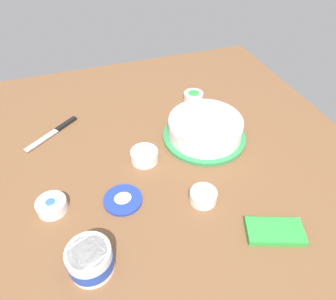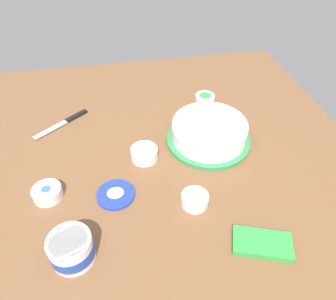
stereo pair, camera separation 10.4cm
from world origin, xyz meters
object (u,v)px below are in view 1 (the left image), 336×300
at_px(frosting_tub, 90,260).
at_px(sprinkle_bowl_green, 194,96).
at_px(spreading_knife, 56,130).
at_px(sprinkle_bowl_rainbow, 203,196).
at_px(frosted_cake, 205,128).
at_px(candy_box_lower, 275,231).
at_px(frosting_tub_lid, 123,200).
at_px(sprinkle_bowl_pink, 144,155).
at_px(sprinkle_bowl_blue, 52,205).

bearing_deg(frosting_tub, sprinkle_bowl_green, -129.98).
relative_size(spreading_knife, sprinkle_bowl_rainbow, 2.44).
distance_m(frosted_cake, sprinkle_bowl_green, 0.25).
xyz_separation_m(sprinkle_bowl_rainbow, candy_box_lower, (-0.14, 0.17, -0.01)).
bearing_deg(spreading_knife, frosting_tub_lid, 112.60).
bearing_deg(spreading_knife, sprinkle_bowl_green, -176.43).
bearing_deg(sprinkle_bowl_pink, frosting_tub, 55.79).
height_order(sprinkle_bowl_rainbow, sprinkle_bowl_pink, sprinkle_bowl_pink).
xyz_separation_m(frosting_tub, sprinkle_bowl_rainbow, (-0.35, -0.11, -0.02)).
bearing_deg(frosting_tub, frosting_tub_lid, -122.69).
distance_m(frosting_tub, sprinkle_bowl_rainbow, 0.36).
height_order(sprinkle_bowl_pink, sprinkle_bowl_blue, sprinkle_bowl_pink).
bearing_deg(frosting_tub_lid, candy_box_lower, 146.83).
height_order(sprinkle_bowl_pink, candy_box_lower, sprinkle_bowl_pink).
height_order(frosted_cake, sprinkle_bowl_green, frosted_cake).
height_order(frosting_tub_lid, spreading_knife, frosting_tub_lid).
relative_size(frosted_cake, frosting_tub, 2.71).
bearing_deg(frosting_tub, frosted_cake, -141.08).
distance_m(frosted_cake, frosting_tub_lid, 0.40).
distance_m(sprinkle_bowl_rainbow, candy_box_lower, 0.22).
bearing_deg(spreading_knife, sprinkle_bowl_blue, 84.95).
bearing_deg(frosted_cake, sprinkle_bowl_green, -102.91).
height_order(frosted_cake, candy_box_lower, frosted_cake).
distance_m(sprinkle_bowl_rainbow, sprinkle_bowl_green, 0.54).
xyz_separation_m(frosted_cake, spreading_knife, (0.52, -0.21, -0.04)).
bearing_deg(sprinkle_bowl_green, spreading_knife, 3.57).
distance_m(spreading_knife, sprinkle_bowl_green, 0.58).
height_order(sprinkle_bowl_green, sprinkle_bowl_blue, sprinkle_bowl_green).
relative_size(sprinkle_bowl_green, candy_box_lower, 0.53).
distance_m(frosting_tub_lid, sprinkle_bowl_rainbow, 0.24).
distance_m(sprinkle_bowl_rainbow, sprinkle_bowl_pink, 0.25).
relative_size(frosting_tub_lid, sprinkle_bowl_blue, 1.33).
xyz_separation_m(frosting_tub, spreading_knife, (0.05, -0.59, -0.03)).
bearing_deg(sprinkle_bowl_rainbow, sprinkle_bowl_blue, -14.11).
distance_m(frosting_tub, sprinkle_bowl_blue, 0.23).
distance_m(frosting_tub_lid, sprinkle_bowl_pink, 0.18).
bearing_deg(sprinkle_bowl_blue, sprinkle_bowl_pink, -159.79).
height_order(sprinkle_bowl_rainbow, sprinkle_bowl_blue, same).
relative_size(frosted_cake, sprinkle_bowl_green, 3.72).
distance_m(frosting_tub_lid, candy_box_lower, 0.44).
height_order(spreading_knife, sprinkle_bowl_rainbow, sprinkle_bowl_rainbow).
relative_size(sprinkle_bowl_green, sprinkle_bowl_blue, 0.93).
bearing_deg(candy_box_lower, frosting_tub, 12.90).
relative_size(spreading_knife, sprinkle_bowl_blue, 2.27).
height_order(frosting_tub_lid, sprinkle_bowl_rainbow, sprinkle_bowl_rainbow).
height_order(frosted_cake, frosting_tub, frosted_cake).
relative_size(frosting_tub, spreading_knife, 0.56).
bearing_deg(frosting_tub, sprinkle_bowl_blue, -68.76).
bearing_deg(frosting_tub_lid, spreading_knife, -67.40).
relative_size(frosted_cake, sprinkle_bowl_pink, 3.28).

